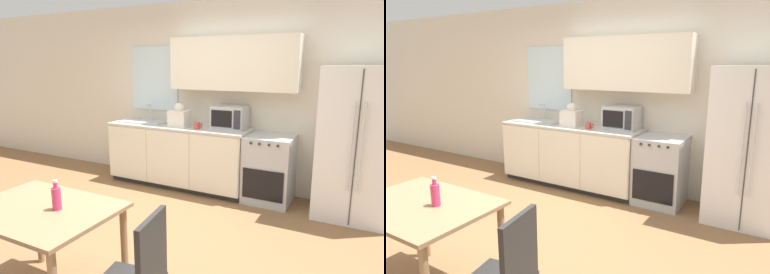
{
  "view_description": "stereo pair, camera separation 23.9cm",
  "coord_description": "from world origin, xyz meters",
  "views": [
    {
      "loc": [
        1.97,
        -2.63,
        1.8
      ],
      "look_at": [
        0.36,
        0.5,
        1.05
      ],
      "focal_mm": 32.0,
      "sensor_mm": 36.0,
      "label": 1
    },
    {
      "loc": [
        2.18,
        -2.52,
        1.8
      ],
      "look_at": [
        0.36,
        0.5,
        1.05
      ],
      "focal_mm": 32.0,
      "sensor_mm": 36.0,
      "label": 2
    }
  ],
  "objects": [
    {
      "name": "ground_plane",
      "position": [
        0.0,
        0.0,
        0.0
      ],
      "size": [
        12.0,
        12.0,
        0.0
      ],
      "primitive_type": "plane",
      "color": "olive"
    },
    {
      "name": "wall_back",
      "position": [
        0.04,
        2.0,
        1.43
      ],
      "size": [
        12.0,
        0.38,
        2.7
      ],
      "color": "beige",
      "rests_on": "ground_plane"
    },
    {
      "name": "kitchen_counter",
      "position": [
        -0.48,
        1.68,
        0.47
      ],
      "size": [
        2.15,
        0.66,
        0.92
      ],
      "color": "#333333",
      "rests_on": "ground_plane"
    },
    {
      "name": "oven_range",
      "position": [
        0.89,
        1.7,
        0.44
      ],
      "size": [
        0.6,
        0.62,
        0.89
      ],
      "color": "#B7BABC",
      "rests_on": "ground_plane"
    },
    {
      "name": "refrigerator",
      "position": [
        1.91,
        1.67,
        0.89
      ],
      "size": [
        0.85,
        0.71,
        1.79
      ],
      "color": "white",
      "rests_on": "ground_plane"
    },
    {
      "name": "kitchen_sink",
      "position": [
        -1.08,
        1.69,
        0.94
      ],
      "size": [
        0.74,
        0.41,
        0.26
      ],
      "color": "#B7BABC",
      "rests_on": "kitchen_counter"
    },
    {
      "name": "microwave",
      "position": [
        0.28,
        1.79,
        1.08
      ],
      "size": [
        0.46,
        0.36,
        0.31
      ],
      "color": "#B7BABC",
      "rests_on": "kitchen_counter"
    },
    {
      "name": "coffee_mug",
      "position": [
        -0.1,
        1.54,
        0.97
      ],
      "size": [
        0.11,
        0.08,
        0.1
      ],
      "color": "#BF4C3F",
      "rests_on": "kitchen_counter"
    },
    {
      "name": "grocery_bag_0",
      "position": [
        -0.42,
        1.6,
        1.07
      ],
      "size": [
        0.27,
        0.23,
        0.34
      ],
      "rotation": [
        0.0,
        0.0,
        0.0
      ],
      "color": "silver",
      "rests_on": "kitchen_counter"
    },
    {
      "name": "dining_table",
      "position": [
        -0.1,
        -1.05,
        0.65
      ],
      "size": [
        1.11,
        0.79,
        0.77
      ],
      "color": "#997551",
      "rests_on": "ground_plane"
    },
    {
      "name": "dining_chair_side",
      "position": [
        0.83,
        -1.11,
        0.54
      ],
      "size": [
        0.46,
        0.46,
        0.93
      ],
      "rotation": [
        0.0,
        0.0,
        1.72
      ],
      "color": "#282828",
      "rests_on": "ground_plane"
    },
    {
      "name": "drink_bottle",
      "position": [
        0.04,
        -1.02,
        0.86
      ],
      "size": [
        0.07,
        0.07,
        0.22
      ],
      "color": "#DB386B",
      "rests_on": "dining_table"
    }
  ]
}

